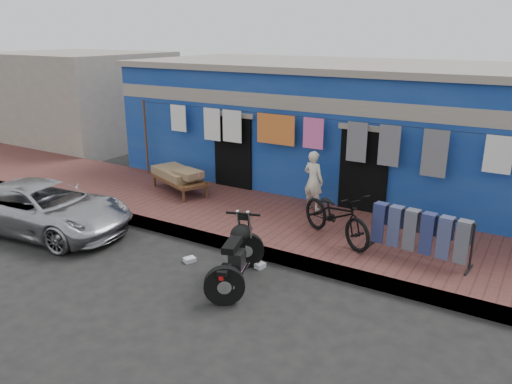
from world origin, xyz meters
name	(u,v)px	position (x,y,z in m)	size (l,w,h in m)	color
ground	(195,287)	(0.00, 0.00, 0.00)	(80.00, 80.00, 0.00)	black
sidewalk	(280,225)	(0.00, 3.00, 0.12)	(28.00, 3.00, 0.25)	brown
curb	(244,248)	(0.00, 1.55, 0.12)	(28.00, 0.10, 0.25)	gray
building	(351,126)	(0.00, 6.99, 1.69)	(12.20, 5.20, 3.36)	navy
neighbor_left	(79,98)	(-11.00, 7.00, 1.70)	(6.00, 5.00, 3.40)	#9E9384
clothesline	(308,139)	(0.03, 4.25, 1.81)	(10.06, 0.06, 2.10)	brown
car	(45,207)	(-4.27, 0.30, 0.56)	(1.80, 3.96, 1.12)	#AEAEB3
seated_person	(313,180)	(0.32, 3.97, 0.93)	(0.49, 0.33, 1.37)	beige
bicycle	(337,209)	(1.45, 2.61, 0.87)	(0.68, 1.92, 1.25)	black
motorcycle	(236,254)	(0.54, 0.47, 0.56)	(1.12, 1.85, 1.13)	black
charpoy	(180,180)	(-3.12, 3.40, 0.55)	(1.98, 1.46, 0.60)	brown
jeans_rack	(420,234)	(3.04, 2.62, 0.70)	(1.92, 0.56, 0.91)	black
litter_a	(241,266)	(0.28, 1.03, 0.04)	(0.17, 0.13, 0.08)	silver
litter_b	(260,266)	(0.58, 1.20, 0.05)	(0.18, 0.14, 0.09)	silver
litter_c	(190,260)	(-0.69, 0.73, 0.04)	(0.21, 0.17, 0.08)	silver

